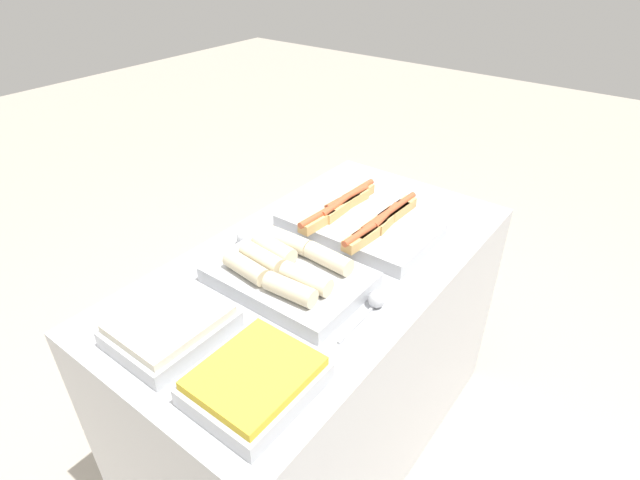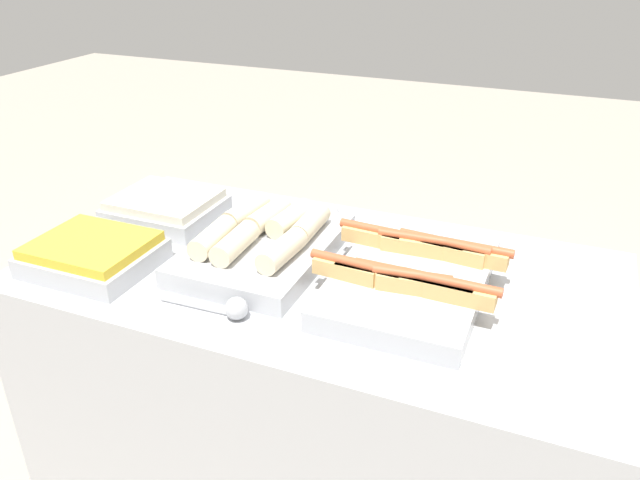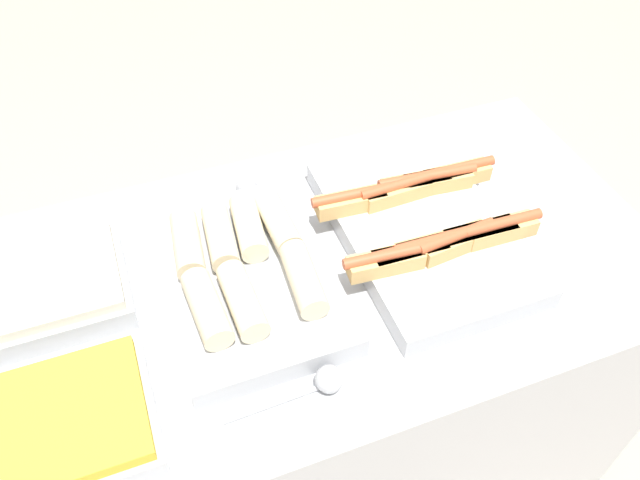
# 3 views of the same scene
# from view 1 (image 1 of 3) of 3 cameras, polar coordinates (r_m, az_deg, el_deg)

# --- Properties ---
(ground_plane) EXTENTS (12.00, 12.00, 0.00)m
(ground_plane) POSITION_cam_1_polar(r_m,az_deg,el_deg) (2.25, 0.00, -21.36)
(ground_plane) COLOR #ADA393
(counter) EXTENTS (1.43, 0.76, 0.89)m
(counter) POSITION_cam_1_polar(r_m,az_deg,el_deg) (1.91, 0.00, -13.45)
(counter) COLOR #B7BABF
(counter) RESTS_ON ground_plane
(tray_hotdogs) EXTENTS (0.42, 0.52, 0.10)m
(tray_hotdogs) POSITION_cam_1_polar(r_m,az_deg,el_deg) (1.75, 4.63, 2.09)
(tray_hotdogs) COLOR #B7BABF
(tray_hotdogs) RESTS_ON counter
(tray_wraps) EXTENTS (0.32, 0.46, 0.10)m
(tray_wraps) POSITION_cam_1_polar(r_m,az_deg,el_deg) (1.49, -3.67, -3.75)
(tray_wraps) COLOR #B7BABF
(tray_wraps) RESTS_ON counter
(tray_side_front) EXTENTS (0.29, 0.24, 0.07)m
(tray_side_front) POSITION_cam_1_polar(r_m,az_deg,el_deg) (1.20, -7.39, -15.68)
(tray_side_front) COLOR #B7BABF
(tray_side_front) RESTS_ON counter
(tray_side_back) EXTENTS (0.29, 0.24, 0.07)m
(tray_side_back) POSITION_cam_1_polar(r_m,az_deg,el_deg) (1.37, -16.66, -9.44)
(tray_side_back) COLOR #B7BABF
(tray_side_back) RESTS_ON counter
(serving_spoon_near) EXTENTS (0.21, 0.05, 0.05)m
(serving_spoon_near) POSITION_cam_1_polar(r_m,az_deg,el_deg) (1.42, 6.21, -7.09)
(serving_spoon_near) COLOR #B2B5BA
(serving_spoon_near) RESTS_ON counter
(serving_spoon_far) EXTENTS (0.22, 0.05, 0.05)m
(serving_spoon_far) POSITION_cam_1_polar(r_m,az_deg,el_deg) (1.69, -9.01, -0.07)
(serving_spoon_far) COLOR #B2B5BA
(serving_spoon_far) RESTS_ON counter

